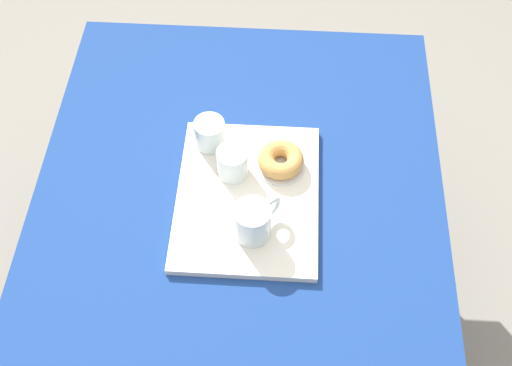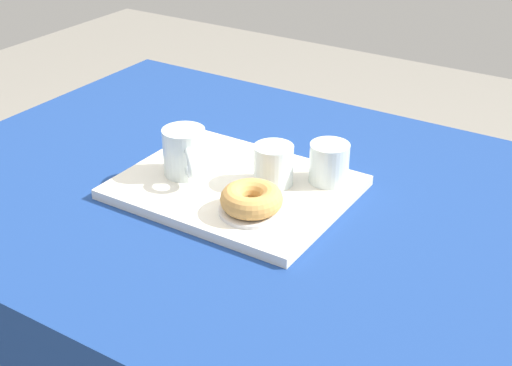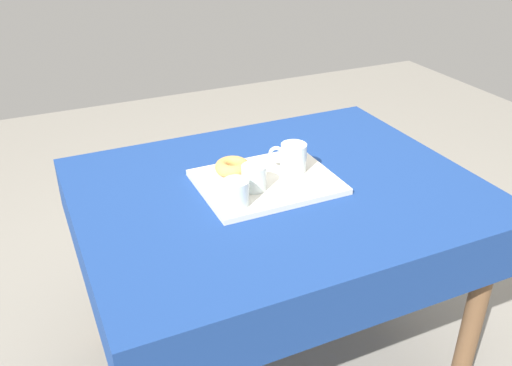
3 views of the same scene
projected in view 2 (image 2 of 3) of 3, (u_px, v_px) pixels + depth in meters
The scene contains 7 objects.
dining_table at pixel (230, 227), 1.39m from camera, with size 1.21×0.96×0.75m.
serving_tray at pixel (235, 187), 1.31m from camera, with size 0.41×0.33×0.02m, color silver.
tea_mug_left at pixel (185, 154), 1.32m from camera, with size 0.10×0.10×0.09m.
water_glass_near at pixel (329, 165), 1.29m from camera, with size 0.07×0.07×0.08m.
water_glass_far at pixel (274, 167), 1.29m from camera, with size 0.07×0.07×0.08m.
donut_plate_left at pixel (252, 211), 1.21m from camera, with size 0.11×0.11×0.01m, color silver.
sugar_donut_left at pixel (252, 199), 1.20m from camera, with size 0.11×0.11×0.04m, color tan.
Camera 2 is at (0.67, -0.97, 1.39)m, focal length 49.28 mm.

